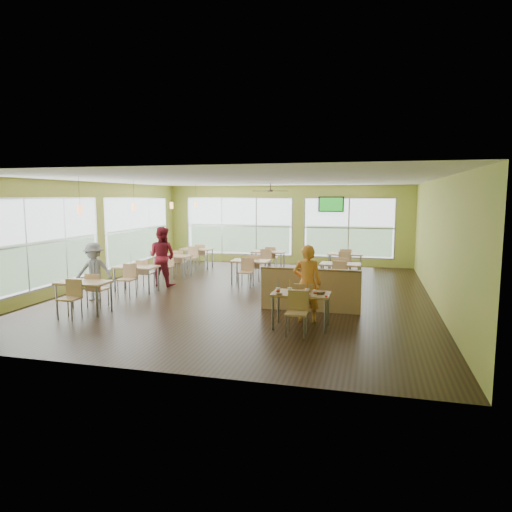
{
  "coord_description": "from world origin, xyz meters",
  "views": [
    {
      "loc": [
        3.4,
        -12.29,
        2.74
      ],
      "look_at": [
        0.45,
        -0.74,
        1.19
      ],
      "focal_mm": 32.0,
      "sensor_mm": 36.0,
      "label": 1
    }
  ],
  "objects_px": {
    "main_table": "(301,298)",
    "half_wall_divider": "(310,290)",
    "man_plaid": "(307,284)",
    "food_basket": "(320,292)"
  },
  "relations": [
    {
      "from": "main_table",
      "to": "man_plaid",
      "type": "distance_m",
      "value": 0.53
    },
    {
      "from": "main_table",
      "to": "food_basket",
      "type": "distance_m",
      "value": 0.42
    },
    {
      "from": "man_plaid",
      "to": "food_basket",
      "type": "height_order",
      "value": "man_plaid"
    },
    {
      "from": "main_table",
      "to": "half_wall_divider",
      "type": "bearing_deg",
      "value": 90.0
    },
    {
      "from": "main_table",
      "to": "man_plaid",
      "type": "relative_size",
      "value": 0.88
    },
    {
      "from": "main_table",
      "to": "man_plaid",
      "type": "bearing_deg",
      "value": 83.07
    },
    {
      "from": "half_wall_divider",
      "to": "man_plaid",
      "type": "height_order",
      "value": "man_plaid"
    },
    {
      "from": "half_wall_divider",
      "to": "food_basket",
      "type": "xyz_separation_m",
      "value": [
        0.39,
        -1.45,
        0.26
      ]
    },
    {
      "from": "main_table",
      "to": "half_wall_divider",
      "type": "relative_size",
      "value": 0.63
    },
    {
      "from": "man_plaid",
      "to": "food_basket",
      "type": "distance_m",
      "value": 0.58
    }
  ]
}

